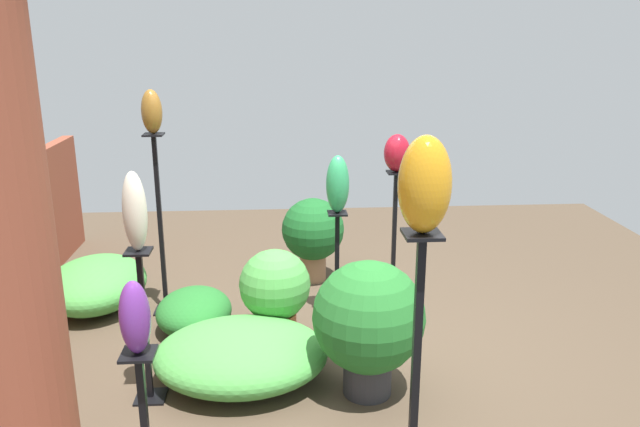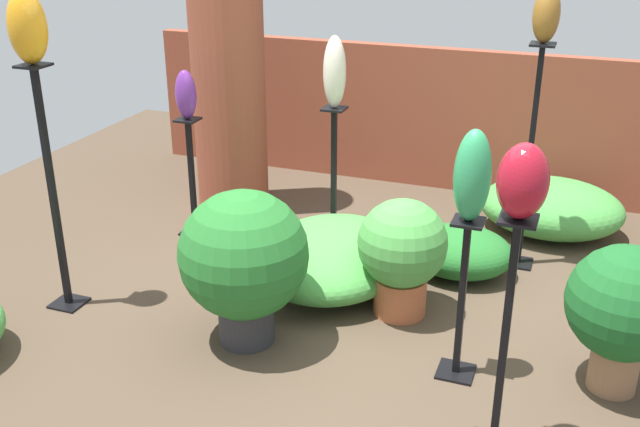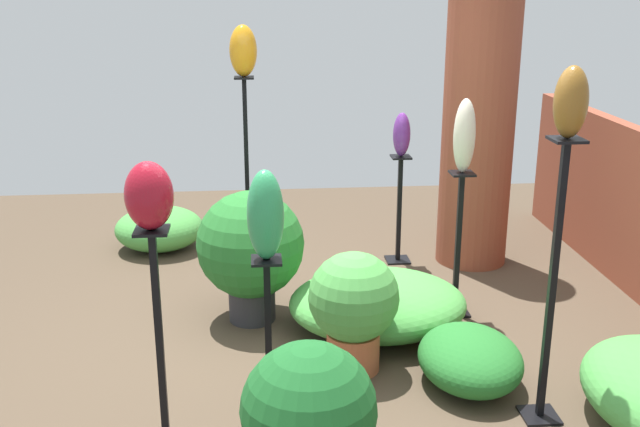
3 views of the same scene
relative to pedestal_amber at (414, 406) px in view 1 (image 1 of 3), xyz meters
name	(u,v)px [view 1 (image 1 of 3)]	position (x,y,z in m)	size (l,w,h in m)	color
ground_plane	(324,351)	(1.85, 0.27, -0.72)	(8.00, 8.00, 0.00)	#4C3D2D
pedestal_amber	(414,406)	(0.00, 0.00, 0.00)	(0.20, 0.20, 1.55)	black
pedestal_bronze	(161,232)	(2.65, 1.60, 0.01)	(0.20, 0.20, 1.57)	black
pedestal_ruby	(394,243)	(2.77, -0.42, -0.17)	(0.20, 0.20, 1.20)	black
pedestal_ivory	(145,333)	(1.29, 1.48, -0.24)	(0.20, 0.20, 1.05)	black
pedestal_jade	(337,269)	(2.49, 0.12, -0.31)	(0.20, 0.20, 0.92)	black
art_vase_amber	(425,185)	(0.00, 0.00, 1.04)	(0.21, 0.22, 0.41)	orange
art_vase_bronze	(152,112)	(2.65, 1.60, 1.02)	(0.17, 0.17, 0.35)	brown
art_vase_ruby	(397,153)	(2.77, -0.42, 0.64)	(0.21, 0.23, 0.33)	maroon
art_vase_violet	(135,317)	(0.22, 1.27, 0.38)	(0.16, 0.14, 0.36)	#6B2D8C
art_vase_ivory	(135,211)	(1.29, 1.48, 0.58)	(0.16, 0.15, 0.51)	beige
art_vase_jade	(338,184)	(2.49, 0.12, 0.44)	(0.19, 0.19, 0.48)	#2D9356
potted_plant_mid_left	(369,320)	(1.26, 0.03, -0.18)	(0.75, 0.75, 0.94)	#2D2D33
potted_plant_near_pillar	(313,232)	(3.29, 0.28, -0.23)	(0.61, 0.61, 0.82)	#936B4C
potted_plant_mid_right	(275,291)	(2.03, 0.64, -0.29)	(0.55, 0.55, 0.76)	#B25B38
foliage_bed_east	(241,354)	(1.49, 0.88, -0.53)	(1.02, 1.22, 0.38)	#479942
foliage_bed_west	(96,284)	(2.81, 2.24, -0.51)	(1.09, 0.87, 0.42)	#479942
foliage_bed_rear	(194,311)	(2.27, 1.31, -0.56)	(0.74, 0.61, 0.33)	#236B28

